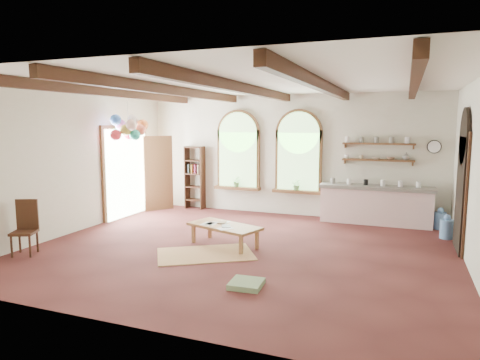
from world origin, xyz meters
The scene contains 27 objects.
floor centered at (0.00, 0.00, 0.00)m, with size 8.00×8.00×0.00m, color #5C2726.
ceiling_beams centered at (0.00, 0.00, 3.10)m, with size 6.20×6.80×0.18m, color #3E1D13, non-canonical shape.
window_left centered at (-1.40, 3.43, 1.63)m, with size 1.30×0.28×2.20m.
window_right centered at (0.30, 3.43, 1.63)m, with size 1.30×0.28×2.20m.
left_doorway centered at (-3.95, 1.80, 1.15)m, with size 0.10×1.90×2.50m, color brown.
right_doorway centered at (3.95, 1.50, 1.10)m, with size 0.10×1.30×2.40m, color black.
kitchen_counter centered at (2.30, 3.20, 0.48)m, with size 2.68×0.62×0.94m.
wall_shelf_lower centered at (2.30, 3.38, 1.55)m, with size 1.70×0.24×0.04m, color brown.
wall_shelf_upper centered at (2.30, 3.38, 1.95)m, with size 1.70×0.24×0.04m, color brown.
wall_clock centered at (3.55, 3.45, 1.90)m, with size 0.32×0.32×0.04m, color black.
bookshelf centered at (-2.70, 3.32, 0.90)m, with size 0.53×0.32×1.80m.
coffee_table centered at (-0.40, 0.10, 0.38)m, with size 1.63×1.13×0.42m.
side_chair centered at (-3.66, -1.78, 0.30)m, with size 0.54×0.54×1.03m.
floor_mat centered at (-0.50, -0.57, 0.01)m, with size 1.77×1.09×0.02m, color tan.
floor_cushion centered at (0.77, -1.79, 0.04)m, with size 0.48×0.48×0.08m, color gray.
water_jug_a centered at (3.75, 3.15, 0.22)m, with size 0.27×0.27×0.51m.
water_jug_b centered at (3.82, 2.30, 0.23)m, with size 0.27×0.27×0.53m.
balloon_cluster centered at (-3.41, 1.20, 2.33)m, with size 0.88×0.95×1.16m.
table_book centered at (-0.59, 0.23, 0.43)m, with size 0.16×0.24×0.02m, color olive.
tablet centered at (-0.32, 0.00, 0.43)m, with size 0.17×0.25×0.01m, color black.
potted_plant_left centered at (-1.40, 3.32, 0.85)m, with size 0.27×0.23×0.30m, color #598C4C.
potted_plant_right centered at (0.30, 3.32, 0.85)m, with size 0.27×0.23×0.30m, color #598C4C.
shelf_cup_a centered at (1.55, 3.38, 1.62)m, with size 0.12×0.10×0.10m, color white.
shelf_cup_b centered at (1.90, 3.38, 1.62)m, with size 0.10×0.10×0.09m, color beige.
shelf_bowl_a centered at (2.25, 3.38, 1.60)m, with size 0.22×0.22×0.05m, color beige.
shelf_bowl_b centered at (2.60, 3.38, 1.60)m, with size 0.20×0.20×0.06m, color #8C664C.
shelf_vase centered at (2.95, 3.38, 1.67)m, with size 0.18×0.18×0.19m, color slate.
Camera 1 is at (2.91, -7.59, 2.45)m, focal length 32.00 mm.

